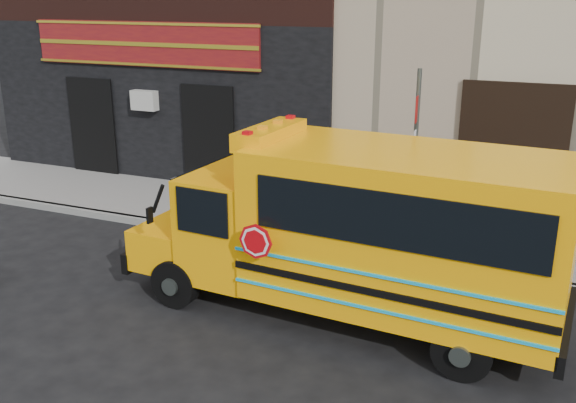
% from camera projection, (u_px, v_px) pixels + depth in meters
% --- Properties ---
extents(ground, '(120.00, 120.00, 0.00)m').
position_uv_depth(ground, '(220.00, 301.00, 10.64)').
color(ground, black).
rests_on(ground, ground).
extents(curb, '(40.00, 0.20, 0.15)m').
position_uv_depth(curb, '(282.00, 243.00, 12.90)').
color(curb, gray).
rests_on(curb, ground).
extents(sidewalk, '(40.00, 3.00, 0.15)m').
position_uv_depth(sidewalk, '(309.00, 220.00, 14.21)').
color(sidewalk, gray).
rests_on(sidewalk, ground).
extents(school_bus, '(7.02, 2.60, 2.92)m').
position_uv_depth(school_bus, '(363.00, 228.00, 9.63)').
color(school_bus, black).
rests_on(school_bus, ground).
extents(sign_pole, '(0.08, 0.32, 3.65)m').
position_uv_depth(sign_pole, '(414.00, 163.00, 11.43)').
color(sign_pole, '#454E4A').
rests_on(sign_pole, ground).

